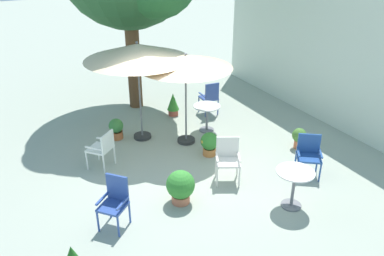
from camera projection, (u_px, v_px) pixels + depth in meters
name	position (u px, v px, depth m)	size (l,w,h in m)	color
ground_plane	(185.00, 168.00, 8.66)	(60.00, 60.00, 0.00)	#9EA696
villa_facade	(351.00, 57.00, 9.72)	(10.38, 0.30, 3.85)	silver
patio_umbrella_0	(137.00, 52.00, 9.01)	(2.50, 2.50, 2.47)	#2D2D2D
patio_umbrella_1	(186.00, 62.00, 8.89)	(2.17, 2.17, 2.26)	#2D2D2D
cafe_table_0	(207.00, 113.00, 10.14)	(0.70, 0.70, 0.71)	silver
cafe_table_1	(294.00, 182.00, 7.19)	(0.71, 0.71, 0.77)	white
patio_chair_0	(309.00, 153.00, 8.23)	(0.64, 0.66, 0.89)	#254C93
patio_chair_1	(210.00, 96.00, 11.07)	(0.49, 0.46, 0.97)	#354D97
patio_chair_2	(228.00, 157.00, 8.00)	(0.60, 0.63, 0.95)	white
patio_chair_3	(115.00, 199.00, 6.72)	(0.61, 0.61, 0.95)	#324F9D
patio_chair_4	(103.00, 147.00, 8.46)	(0.67, 0.67, 0.86)	white
potted_plant_0	(180.00, 186.00, 7.37)	(0.55, 0.55, 0.67)	#C06A4C
potted_plant_2	(209.00, 143.00, 9.05)	(0.42, 0.42, 0.57)	#C67439
potted_plant_4	(173.00, 104.00, 11.10)	(0.34, 0.34, 0.66)	#AD4E3B
potted_plant_5	(299.00, 137.00, 9.35)	(0.34, 0.34, 0.51)	#CA6843
potted_plant_6	(116.00, 128.00, 9.82)	(0.36, 0.36, 0.53)	#AE5C33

